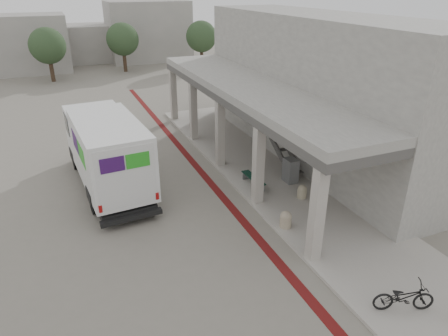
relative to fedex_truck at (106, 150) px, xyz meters
name	(u,v)px	position (x,y,z in m)	size (l,w,h in m)	color
ground	(214,220)	(3.25, -4.50, -1.75)	(120.00, 120.00, 0.00)	slate
bike_lane_stripe	(219,192)	(4.25, -2.50, -1.74)	(0.35, 40.00, 0.01)	#591211
sidewalk	(303,199)	(7.25, -4.50, -1.69)	(4.40, 28.00, 0.12)	#9B948B
transit_building	(307,90)	(10.08, 0.00, 1.65)	(7.60, 17.00, 7.00)	gray
distant_backdrop	(68,40)	(0.40, 31.38, 0.96)	(28.00, 10.00, 6.50)	gray
tree_left	(47,46)	(-1.75, 23.50, 1.43)	(3.20, 3.20, 4.80)	#38281C
tree_mid	(123,39)	(5.25, 25.50, 1.43)	(3.20, 3.20, 4.80)	#38281C
tree_right	(201,37)	(13.25, 24.50, 1.43)	(3.20, 3.20, 4.80)	#38281C
fedex_truck	(106,150)	(0.00, 0.00, 0.00)	(2.94, 7.84, 3.28)	black
bench	(253,180)	(5.85, -2.66, -1.35)	(0.42, 1.65, 0.38)	slate
bollard_near	(302,191)	(7.22, -4.46, -1.34)	(0.39, 0.39, 0.58)	gray
bollard_far	(286,219)	(5.44, -6.11, -1.30)	(0.43, 0.43, 0.64)	gray
utility_cabinet	(291,170)	(7.55, -2.97, -1.08)	(0.49, 0.66, 1.10)	gray
bicycle_black	(404,297)	(6.28, -10.93, -1.19)	(0.58, 1.68, 0.88)	black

